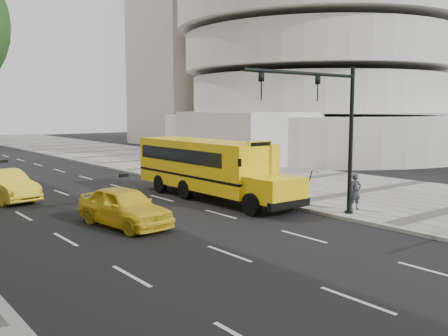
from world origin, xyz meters
TOP-DOWN VIEW (x-y plane):
  - ground at (0.00, 0.00)m, footprint 140.00×140.00m
  - sidewalk_museum at (12.00, 0.00)m, footprint 12.00×140.00m
  - curb_museum at (6.00, 0.00)m, footprint 0.30×140.00m
  - guggenheim at (29.37, 18.51)m, footprint 33.20×42.20m
  - school_bus at (4.50, -1.21)m, footprint 2.96×11.56m
  - taxi_near at (-1.87, -4.45)m, footprint 2.46×4.84m
  - taxi_far at (-4.09, 4.32)m, footprint 2.39×4.96m
  - pedestrian at (7.44, -8.51)m, footprint 0.66×0.50m
  - traffic_signal at (5.19, -8.82)m, footprint 6.18×0.36m

SIDE VIEW (x-z plane):
  - ground at x=0.00m, z-range 0.00..0.00m
  - sidewalk_museum at x=12.00m, z-range 0.00..0.15m
  - curb_museum at x=6.00m, z-range 0.00..0.15m
  - taxi_far at x=-4.09m, z-range 0.00..1.57m
  - taxi_near at x=-1.87m, z-range 0.00..1.58m
  - pedestrian at x=7.44m, z-range 0.15..1.78m
  - school_bus at x=4.50m, z-range 0.17..3.36m
  - traffic_signal at x=5.19m, z-range 0.89..7.29m
  - guggenheim at x=29.37m, z-range -3.92..31.08m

